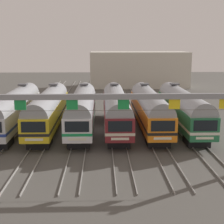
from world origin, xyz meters
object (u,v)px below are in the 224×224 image
Objects in this scene: commuter_train_green at (183,108)px; commuter_train_silver at (14,109)px; commuter_train_yellow at (48,108)px; commuter_train_maroon at (116,108)px; commuter_train_orange at (149,108)px; commuter_train_white at (82,108)px; catenary_gantry at (98,108)px.

commuter_train_silver is at bearing 180.00° from commuter_train_green.
commuter_train_silver is 1.00× the size of commuter_train_yellow.
commuter_train_maroon is at bearing 0.00° from commuter_train_silver.
commuter_train_white is at bearing 180.00° from commuter_train_orange.
commuter_train_yellow is 1.00× the size of commuter_train_orange.
catenary_gantry reaches higher than commuter_train_maroon.
commuter_train_silver is 12.16m from commuter_train_maroon.
catenary_gantry is (2.03, -13.50, 2.66)m from commuter_train_white.
commuter_train_white is at bearing 0.00° from commuter_train_silver.
commuter_train_white is at bearing 98.54° from catenary_gantry.
catenary_gantry is (-6.08, -13.50, 2.66)m from commuter_train_orange.
catenary_gantry is at bearing -53.10° from commuter_train_silver.
commuter_train_maroon is at bearing 180.00° from commuter_train_green.
catenary_gantry is (10.13, -13.50, 2.66)m from commuter_train_silver.
commuter_train_green is (20.27, 0.00, 0.00)m from commuter_train_silver.
commuter_train_yellow and commuter_train_orange have the same top height.
commuter_train_orange is (4.05, 0.00, 0.00)m from commuter_train_maroon.
commuter_train_white is at bearing 180.00° from commuter_train_maroon.
commuter_train_orange is 1.00× the size of commuter_train_green.
catenary_gantry is (-10.13, -13.50, 2.66)m from commuter_train_green.
commuter_train_maroon is (4.05, 0.00, 0.00)m from commuter_train_white.
commuter_train_maroon and commuter_train_orange have the same top height.
commuter_train_green is (12.16, 0.00, 0.00)m from commuter_train_white.
commuter_train_yellow and commuter_train_green have the same top height.
commuter_train_yellow is 8.11m from commuter_train_maroon.
commuter_train_green is at bearing 0.00° from commuter_train_silver.
commuter_train_orange is at bearing 0.00° from commuter_train_yellow.
commuter_train_green is at bearing 0.00° from commuter_train_maroon.
commuter_train_green is at bearing 53.10° from catenary_gantry.
catenary_gantry is (6.08, -13.50, 2.66)m from commuter_train_yellow.
commuter_train_silver is 1.00× the size of commuter_train_orange.
catenary_gantry is (-2.03, -13.50, 2.66)m from commuter_train_maroon.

